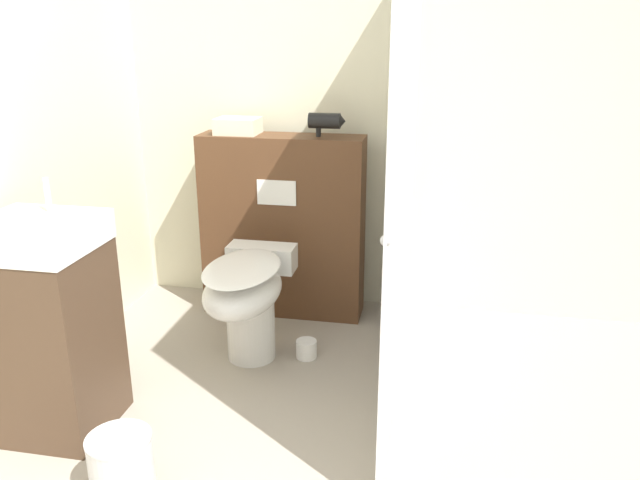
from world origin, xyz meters
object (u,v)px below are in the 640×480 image
Objects in this scene: toilet at (247,295)px; hair_drier at (326,121)px; sink_vanity at (49,327)px; waste_bin at (122,468)px.

toilet is 1.04m from hair_drier.
hair_drier is at bearing 55.09° from sink_vanity.
toilet is 0.93m from sink_vanity.
waste_bin is at bearing -98.34° from toilet.
sink_vanity is at bearing 142.70° from waste_bin.
toilet is at bearing 81.66° from waste_bin.
sink_vanity reaches higher than waste_bin.
waste_bin is (0.48, -0.36, -0.33)m from sink_vanity.
sink_vanity is 0.69m from waste_bin.
hair_drier is at bearing 65.75° from toilet.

